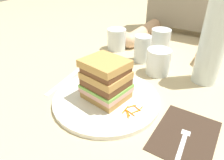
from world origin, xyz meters
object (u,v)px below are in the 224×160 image
(napkin_dark, at_px, (185,135))
(empty_tumbler_0, at_px, (142,49))
(sandwich, at_px, (106,80))
(juice_glass, at_px, (158,63))
(water_bottle, at_px, (214,37))
(fork, at_px, (183,141))
(main_plate, at_px, (106,99))
(empty_tumbler_2, at_px, (117,39))
(knife, at_px, (65,80))
(empty_tumbler_1, at_px, (160,41))

(napkin_dark, height_order, empty_tumbler_0, empty_tumbler_0)
(sandwich, xyz_separation_m, juice_glass, (0.06, 0.22, -0.03))
(water_bottle, bearing_deg, fork, -86.08)
(main_plate, relative_size, empty_tumbler_0, 3.02)
(main_plate, height_order, water_bottle, water_bottle)
(water_bottle, bearing_deg, sandwich, -128.90)
(main_plate, distance_m, sandwich, 0.06)
(empty_tumbler_2, bearing_deg, sandwich, -63.36)
(fork, height_order, empty_tumbler_0, empty_tumbler_0)
(main_plate, bearing_deg, empty_tumbler_0, 95.01)
(water_bottle, xyz_separation_m, empty_tumbler_2, (-0.37, 0.07, -0.10))
(knife, bearing_deg, water_bottle, 32.45)
(napkin_dark, relative_size, empty_tumbler_1, 1.81)
(main_plate, height_order, juice_glass, juice_glass)
(empty_tumbler_1, xyz_separation_m, empty_tumbler_2, (-0.17, -0.06, -0.01))
(empty_tumbler_0, bearing_deg, water_bottle, -6.12)
(water_bottle, distance_m, empty_tumbler_2, 0.39)
(juice_glass, xyz_separation_m, water_bottle, (0.15, 0.03, 0.11))
(empty_tumbler_0, xyz_separation_m, empty_tumbler_1, (0.03, 0.11, -0.00))
(water_bottle, height_order, empty_tumbler_0, water_bottle)
(napkin_dark, relative_size, water_bottle, 0.54)
(juice_glass, distance_m, empty_tumbler_2, 0.25)
(main_plate, bearing_deg, juice_glass, 74.82)
(sandwich, distance_m, empty_tumbler_1, 0.39)
(napkin_dark, bearing_deg, empty_tumbler_0, 130.21)
(knife, bearing_deg, juice_glass, 41.75)
(napkin_dark, xyz_separation_m, knife, (-0.40, 0.03, 0.00))
(main_plate, relative_size, fork, 1.78)
(empty_tumbler_1, relative_size, empty_tumbler_2, 1.13)
(main_plate, xyz_separation_m, fork, (0.23, -0.04, -0.00))
(fork, xyz_separation_m, juice_glass, (-0.17, 0.26, 0.03))
(juice_glass, height_order, water_bottle, water_bottle)
(juice_glass, xyz_separation_m, empty_tumbler_0, (-0.09, 0.06, 0.01))
(fork, relative_size, empty_tumbler_1, 1.70)
(fork, height_order, juice_glass, juice_glass)
(juice_glass, xyz_separation_m, empty_tumbler_1, (-0.06, 0.17, 0.01))
(sandwich, bearing_deg, main_plate, -60.38)
(juice_glass, distance_m, empty_tumbler_0, 0.10)
(main_plate, xyz_separation_m, empty_tumbler_0, (-0.02, 0.28, 0.04))
(napkin_dark, bearing_deg, fork, -85.81)
(juice_glass, height_order, empty_tumbler_2, same)
(napkin_dark, xyz_separation_m, water_bottle, (-0.02, 0.27, 0.15))
(knife, height_order, empty_tumbler_0, empty_tumbler_0)
(sandwich, relative_size, juice_glass, 1.49)
(empty_tumbler_0, bearing_deg, knife, -119.02)
(fork, bearing_deg, main_plate, 171.10)
(main_plate, distance_m, empty_tumbler_2, 0.37)
(water_bottle, height_order, empty_tumbler_1, water_bottle)
(knife, xyz_separation_m, juice_glass, (0.23, 0.21, 0.04))
(napkin_dark, bearing_deg, sandwich, 176.42)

